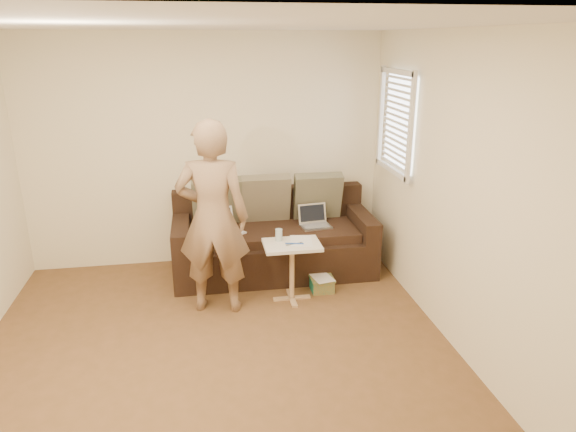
% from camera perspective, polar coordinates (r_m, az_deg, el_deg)
% --- Properties ---
extents(floor, '(4.50, 4.50, 0.00)m').
position_cam_1_polar(floor, '(4.39, -7.50, -16.26)').
color(floor, brown).
rests_on(floor, ground).
extents(ceiling, '(4.50, 4.50, 0.00)m').
position_cam_1_polar(ceiling, '(3.60, -9.36, 19.99)').
color(ceiling, white).
rests_on(ceiling, wall_back).
extents(wall_back, '(4.00, 0.00, 4.00)m').
position_cam_1_polar(wall_back, '(5.97, -9.05, 6.92)').
color(wall_back, beige).
rests_on(wall_back, ground).
extents(wall_right, '(0.00, 4.50, 4.50)m').
position_cam_1_polar(wall_right, '(4.32, 19.20, 1.47)').
color(wall_right, beige).
rests_on(wall_right, ground).
extents(window_blinds, '(0.12, 0.88, 1.08)m').
position_cam_1_polar(window_blinds, '(5.54, 11.81, 10.04)').
color(window_blinds, white).
rests_on(window_blinds, wall_right).
extents(sofa, '(2.20, 0.95, 0.85)m').
position_cam_1_polar(sofa, '(5.82, -1.60, -2.18)').
color(sofa, black).
rests_on(sofa, ground).
extents(pillow_left, '(0.55, 0.29, 0.57)m').
position_cam_1_polar(pillow_left, '(5.88, -7.77, 1.64)').
color(pillow_left, brown).
rests_on(pillow_left, sofa).
extents(pillow_mid, '(0.55, 0.27, 0.57)m').
position_cam_1_polar(pillow_mid, '(5.92, -2.45, 1.92)').
color(pillow_mid, '#6C684D').
rests_on(pillow_mid, sofa).
extents(pillow_right, '(0.55, 0.28, 0.57)m').
position_cam_1_polar(pillow_right, '(6.01, 3.25, 2.17)').
color(pillow_right, brown).
rests_on(pillow_right, sofa).
extents(laptop_silver, '(0.35, 0.27, 0.22)m').
position_cam_1_polar(laptop_silver, '(5.82, 3.07, -1.20)').
color(laptop_silver, '#B7BABC').
rests_on(laptop_silver, sofa).
extents(laptop_white, '(0.44, 0.41, 0.26)m').
position_cam_1_polar(laptop_white, '(5.63, -6.74, -1.99)').
color(laptop_white, white).
rests_on(laptop_white, sofa).
extents(person, '(0.75, 0.57, 1.87)m').
position_cam_1_polar(person, '(4.88, -8.24, -0.24)').
color(person, brown).
rests_on(person, ground).
extents(side_table, '(0.56, 0.39, 0.61)m').
position_cam_1_polar(side_table, '(5.23, 0.43, -6.12)').
color(side_table, silver).
rests_on(side_table, ground).
extents(drinking_glass, '(0.07, 0.07, 0.12)m').
position_cam_1_polar(drinking_glass, '(5.15, -1.01, -2.08)').
color(drinking_glass, silver).
rests_on(drinking_glass, side_table).
extents(scissors, '(0.19, 0.12, 0.02)m').
position_cam_1_polar(scissors, '(5.08, 0.71, -3.05)').
color(scissors, silver).
rests_on(scissors, side_table).
extents(paper_on_table, '(0.25, 0.33, 0.00)m').
position_cam_1_polar(paper_on_table, '(5.17, 1.44, -2.72)').
color(paper_on_table, white).
rests_on(paper_on_table, side_table).
extents(striped_box, '(0.24, 0.24, 0.15)m').
position_cam_1_polar(striped_box, '(5.51, 3.72, -7.41)').
color(striped_box, '#C16A1D').
rests_on(striped_box, ground).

